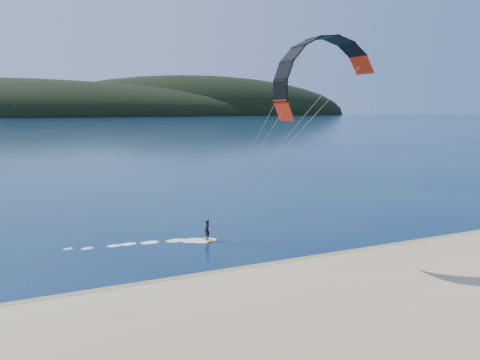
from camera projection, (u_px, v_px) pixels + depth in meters
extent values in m
plane|color=#08183C|center=(234.00, 312.00, 22.58)|extent=(1800.00, 1800.00, 0.00)
cube|color=#866E4E|center=(204.00, 281.00, 26.64)|extent=(220.00, 2.50, 0.10)
ellipsoid|color=black|center=(7.00, 117.00, 652.43)|extent=(840.00, 280.00, 110.00)
ellipsoid|color=black|center=(200.00, 115.00, 813.00)|extent=(600.00, 240.00, 140.00)
cube|color=orange|center=(207.00, 240.00, 34.98)|extent=(0.46, 1.27, 0.07)
imported|color=black|center=(207.00, 230.00, 34.86)|extent=(0.39, 0.58, 1.54)
cylinder|color=gray|center=(264.00, 164.00, 32.26)|extent=(0.02, 0.02, 13.29)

